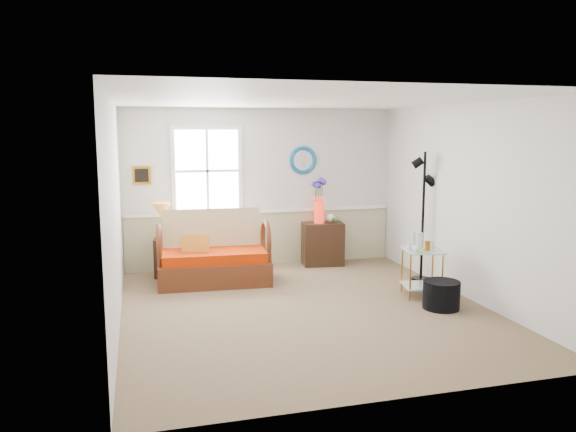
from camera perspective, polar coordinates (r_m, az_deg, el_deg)
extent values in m
cube|color=brown|center=(7.19, 1.78, -9.46)|extent=(4.50, 5.00, 0.01)
cube|color=white|center=(6.84, 1.88, 11.72)|extent=(4.50, 5.00, 0.01)
cube|color=silver|center=(9.30, -2.67, 2.87)|extent=(4.50, 0.01, 2.60)
cube|color=silver|center=(4.60, 10.97, -3.20)|extent=(4.50, 0.01, 2.60)
cube|color=silver|center=(6.60, -17.19, 0.14)|extent=(0.01, 5.00, 2.60)
cube|color=silver|center=(7.85, 17.75, 1.40)|extent=(0.01, 5.00, 2.60)
cube|color=tan|center=(9.40, -2.61, -2.30)|extent=(4.46, 0.02, 0.90)
cube|color=white|center=(9.31, -2.62, 0.52)|extent=(4.46, 0.04, 0.06)
cube|color=#C58718|center=(9.04, -14.65, 4.03)|extent=(0.28, 0.03, 0.28)
torus|color=#1A87BB|center=(9.42, 1.52, 5.69)|extent=(0.47, 0.07, 0.47)
imported|color=#457036|center=(8.83, -11.53, -1.37)|extent=(0.37, 0.39, 0.26)
cylinder|color=black|center=(7.43, 15.31, -7.73)|extent=(0.59, 0.59, 0.36)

